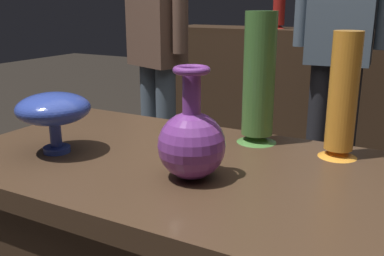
{
  "coord_description": "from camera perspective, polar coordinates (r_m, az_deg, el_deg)",
  "views": [
    {
      "loc": [
        0.47,
        -0.87,
        1.17
      ],
      "look_at": [
        0.02,
        -0.04,
        0.9
      ],
      "focal_mm": 41.39,
      "sensor_mm": 36.0,
      "label": 1
    }
  ],
  "objects": [
    {
      "name": "visitor_center_back",
      "position": [
        2.42,
        18.53,
        11.84
      ],
      "size": [
        0.47,
        0.2,
        1.73
      ],
      "rotation": [
        0.0,
        0.0,
        3.21
      ],
      "color": "#232328",
      "rests_on": "ground_plane"
    },
    {
      "name": "visitor_near_left",
      "position": [
        2.43,
        -4.61,
        11.89
      ],
      "size": [
        0.44,
        0.28,
        1.69
      ],
      "rotation": [
        0.0,
        0.0,
        2.77
      ],
      "color": "slate",
      "rests_on": "ground_plane"
    },
    {
      "name": "shelf_vase_left",
      "position": [
        3.22,
        11.14,
        14.74
      ],
      "size": [
        0.1,
        0.1,
        0.26
      ],
      "color": "red",
      "rests_on": "back_display_shelf"
    },
    {
      "name": "vase_centerpiece",
      "position": [
        0.94,
        -0.05,
        -1.72
      ],
      "size": [
        0.15,
        0.15,
        0.24
      ],
      "color": "#7A388E",
      "rests_on": "display_plinth"
    },
    {
      "name": "vase_right_accent",
      "position": [
        1.15,
        -17.42,
        2.22
      ],
      "size": [
        0.18,
        0.18,
        0.15
      ],
      "color": "#2D429E",
      "rests_on": "display_plinth"
    },
    {
      "name": "vase_tall_behind",
      "position": [
        1.12,
        18.83,
        3.5
      ],
      "size": [
        0.09,
        0.09,
        0.31
      ],
      "color": "orange",
      "rests_on": "display_plinth"
    },
    {
      "name": "back_display_shelf",
      "position": [
        3.17,
        19.51,
        2.78
      ],
      "size": [
        2.6,
        0.4,
        0.99
      ],
      "color": "#422D1E",
      "rests_on": "ground_plane"
    },
    {
      "name": "vase_left_accent",
      "position": [
        1.19,
        8.61,
        5.93
      ],
      "size": [
        0.11,
        0.11,
        0.35
      ],
      "color": "#477A38",
      "rests_on": "display_plinth"
    }
  ]
}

